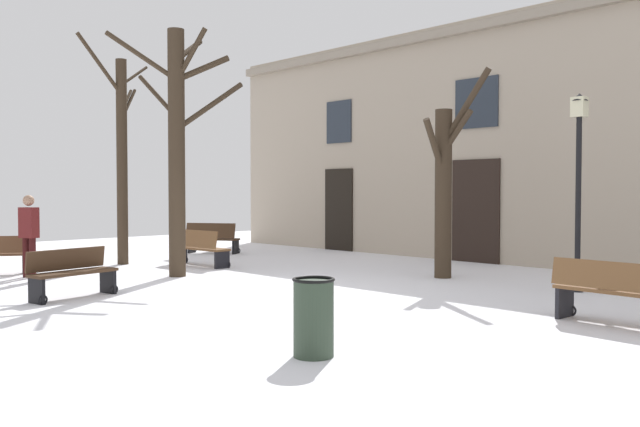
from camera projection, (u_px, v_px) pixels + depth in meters
ground_plane at (264, 292)px, 12.07m from camera, size 30.35×30.35×0.00m
building_facade at (485, 138)px, 17.09m from camera, size 18.97×0.60×6.28m
tree_center at (122, 155)px, 16.60m from camera, size 0.77×2.21×5.61m
tree_near_facade at (445, 183)px, 13.99m from camera, size 1.47×2.20×4.35m
tree_foreground at (178, 142)px, 14.23m from camera, size 1.94×2.68×5.34m
streetlamp at (579, 170)px, 12.04m from camera, size 0.30×0.30×3.60m
litter_bin at (314, 317)px, 7.33m from camera, size 0.47×0.47×0.87m
bench_near_lamp at (622, 292)px, 8.92m from camera, size 1.89×0.61×0.90m
bench_far_corner at (72, 273)px, 11.37m from camera, size 0.75×1.59×0.85m
bench_back_to_back_right at (212, 238)px, 19.56m from camera, size 1.57×1.22×0.91m
bench_facing_shops at (198, 247)px, 16.27m from camera, size 1.87×0.60×0.90m
person_crossing_plaza at (29, 231)px, 14.09m from camera, size 0.44×0.35×1.75m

